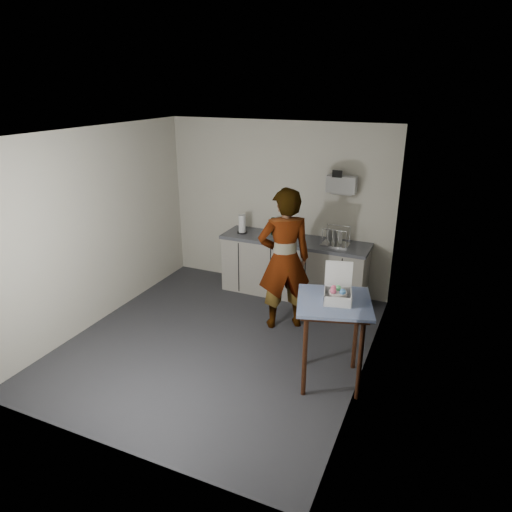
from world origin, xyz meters
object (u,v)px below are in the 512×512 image
at_px(kitchen_counter, 294,269).
at_px(side_table, 334,311).
at_px(soda_can, 294,235).
at_px(paper_towel, 242,224).
at_px(dish_rack, 335,241).
at_px(standing_man, 284,260).
at_px(soap_bottle, 286,231).
at_px(bakery_box, 338,293).
at_px(dark_bottle, 273,226).

xyz_separation_m(kitchen_counter, side_table, (1.10, -1.93, 0.43)).
bearing_deg(soda_can, kitchen_counter, -11.57).
distance_m(side_table, paper_towel, 2.73).
distance_m(paper_towel, dish_rack, 1.47).
relative_size(kitchen_counter, dish_rack, 5.89).
height_order(standing_man, soap_bottle, standing_man).
bearing_deg(side_table, soda_can, 103.56).
relative_size(standing_man, bakery_box, 4.85).
height_order(soap_bottle, dish_rack, dish_rack).
bearing_deg(kitchen_counter, bakery_box, -59.64).
xyz_separation_m(dark_bottle, paper_towel, (-0.48, -0.11, 0.00)).
bearing_deg(paper_towel, standing_man, -41.76).
xyz_separation_m(soda_can, paper_towel, (-0.84, -0.03, 0.08)).
bearing_deg(standing_man, side_table, 100.44).
bearing_deg(standing_man, dark_bottle, -94.47).
bearing_deg(side_table, kitchen_counter, 103.24).
bearing_deg(soap_bottle, paper_towel, 177.18).
xyz_separation_m(paper_towel, bakery_box, (1.98, -1.89, 0.03)).
height_order(soap_bottle, soda_can, soap_bottle).
relative_size(side_table, dish_rack, 2.59).
distance_m(kitchen_counter, soda_can, 0.54).
xyz_separation_m(soda_can, dark_bottle, (-0.36, 0.07, 0.08)).
relative_size(soda_can, bakery_box, 0.29).
bearing_deg(side_table, paper_towel, 119.41).
xyz_separation_m(side_table, soap_bottle, (-1.21, 1.86, 0.18)).
xyz_separation_m(side_table, paper_towel, (-1.96, 1.90, 0.19)).
xyz_separation_m(kitchen_counter, dark_bottle, (-0.37, 0.08, 0.62)).
relative_size(dark_bottle, dish_rack, 0.70).
distance_m(standing_man, bakery_box, 1.35).
xyz_separation_m(standing_man, soap_bottle, (-0.30, 0.90, 0.09)).
distance_m(standing_man, soda_can, 0.99).
bearing_deg(dish_rack, kitchen_counter, -179.66).
relative_size(soap_bottle, dish_rack, 0.68).
xyz_separation_m(kitchen_counter, soap_bottle, (-0.11, -0.07, 0.61)).
bearing_deg(paper_towel, dish_rack, 1.35).
height_order(soap_bottle, bakery_box, bakery_box).
relative_size(standing_man, soda_can, 16.93).
bearing_deg(bakery_box, soda_can, 106.62).
bearing_deg(soap_bottle, dark_bottle, 151.26).
distance_m(soap_bottle, bakery_box, 2.23).
bearing_deg(dark_bottle, side_table, -53.67).
height_order(side_table, soap_bottle, soap_bottle).
height_order(soda_can, dark_bottle, dark_bottle).
height_order(side_table, soda_can, soda_can).
bearing_deg(side_table, dish_rack, 87.61).
distance_m(dark_bottle, paper_towel, 0.49).
relative_size(side_table, dark_bottle, 3.69).
relative_size(soda_can, paper_towel, 0.39).
xyz_separation_m(kitchen_counter, dish_rack, (0.62, 0.00, 0.54)).
height_order(paper_towel, dish_rack, paper_towel).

